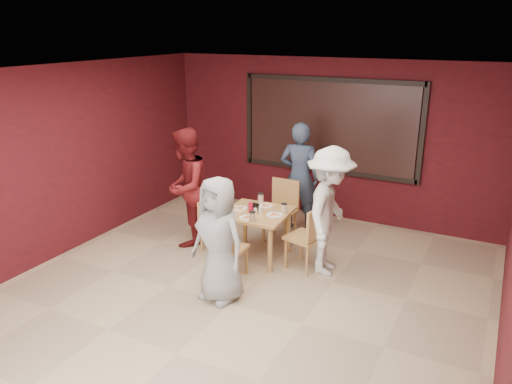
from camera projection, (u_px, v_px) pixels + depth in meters
The scene contains 11 objects.
floor at pixel (230, 304), 6.21m from camera, with size 7.00×7.00×0.00m, color tan.
window_blinds at pixel (329, 126), 8.60m from camera, with size 3.00×0.02×1.50m, color black.
dining_table at pixel (257, 217), 7.29m from camera, with size 0.96×0.96×0.87m.
chair_front at pixel (228, 246), 6.70m from camera, with size 0.43×0.43×0.85m.
chair_back at pixel (282, 206), 7.98m from camera, with size 0.48×0.48×0.97m.
chair_left at pixel (211, 221), 7.64m from camera, with size 0.43×0.43×0.80m.
chair_right at pixel (309, 234), 6.93m from camera, with size 0.56×0.56×0.95m.
diner_front at pixel (219, 240), 6.11m from camera, with size 0.79×0.51×1.61m, color gray.
diner_back at pixel (299, 177), 8.26m from camera, with size 0.67×0.44×1.84m, color #314057.
diner_left at pixel (186, 187), 7.72m from camera, with size 0.90×0.70×1.84m, color maroon.
diner_right at pixel (330, 211), 6.78m from camera, with size 1.16×0.67×1.79m, color silver.
Camera 1 is at (2.78, -4.70, 3.29)m, focal length 35.00 mm.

